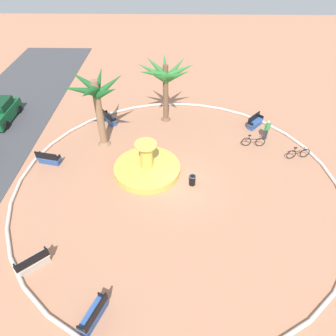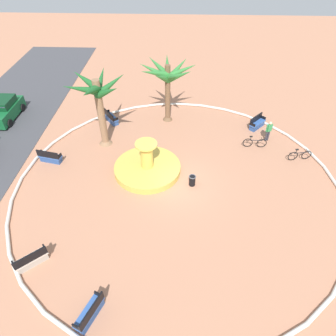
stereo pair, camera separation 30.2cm
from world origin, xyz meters
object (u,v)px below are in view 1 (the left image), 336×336
object	(u,v)px
palm_tree_by_curb	(165,76)
bench_west	(94,315)
palm_tree_near_fountain	(96,98)
bench_north	(33,263)
bench_east	(49,159)
bicycle_by_lamppost	(253,142)
person_cyclist_helmet	(267,129)
fountain	(147,168)
trash_bin	(192,180)
bench_southeast	(255,123)
parked_car_third	(1,112)
bicycle_red_frame	(298,153)
bench_southwest	(109,119)

from	to	relation	value
palm_tree_by_curb	bench_west	world-z (taller)	palm_tree_by_curb
palm_tree_near_fountain	bench_north	xyz separation A→B (m)	(-10.11, 1.58, -3.44)
palm_tree_by_curb	bench_east	xyz separation A→B (m)	(-5.74, 7.82, -3.44)
bicycle_by_lamppost	person_cyclist_helmet	distance (m)	1.48
fountain	trash_bin	bearing A→B (deg)	-112.02
bench_southeast	fountain	bearing A→B (deg)	124.26
bench_north	bench_southeast	size ratio (longest dim) A/B	1.02
bench_north	palm_tree_by_curb	bearing A→B (deg)	-24.05
trash_bin	bench_east	bearing A→B (deg)	78.83
person_cyclist_helmet	parked_car_third	bearing A→B (deg)	83.64
bench_west	bicycle_red_frame	xyz separation A→B (m)	(11.16, -11.96, 0.04)
bench_east	trash_bin	size ratio (longest dim) A/B	2.29
bench_north	trash_bin	distance (m)	9.91
palm_tree_by_curb	bicycle_by_lamppost	world-z (taller)	palm_tree_by_curb
palm_tree_near_fountain	trash_bin	bearing A→B (deg)	-123.29
palm_tree_by_curb	bench_southwest	bearing A→B (deg)	96.72
bicycle_by_lamppost	fountain	bearing A→B (deg)	111.52
bench_east	bench_southwest	size ratio (longest dim) A/B	1.06
fountain	bench_southeast	bearing A→B (deg)	-55.74
person_cyclist_helmet	trash_bin	bearing A→B (deg)	131.38
fountain	palm_tree_by_curb	distance (m)	7.41
bicycle_red_frame	bicycle_by_lamppost	world-z (taller)	same
palm_tree_near_fountain	palm_tree_by_curb	distance (m)	5.68
bicycle_red_frame	parked_car_third	xyz separation A→B (m)	(4.53, 22.72, 0.40)
palm_tree_by_curb	person_cyclist_helmet	bearing A→B (deg)	-109.20
bench_west	bench_east	bearing A→B (deg)	26.90
palm_tree_by_curb	bench_southwest	xyz separation A→B (m)	(-0.54, 4.57, -3.44)
trash_bin	palm_tree_by_curb	bearing A→B (deg)	13.75
bench_north	palm_tree_near_fountain	bearing A→B (deg)	-8.90
bench_southeast	bicycle_by_lamppost	bearing A→B (deg)	165.95
parked_car_third	palm_tree_by_curb	bearing A→B (deg)	-88.70
fountain	bench_north	bearing A→B (deg)	144.90
bicycle_by_lamppost	bench_southeast	bearing A→B (deg)	-14.05
palm_tree_near_fountain	trash_bin	xyz separation A→B (m)	(-4.17, -6.36, -3.40)
fountain	bench_southwest	bearing A→B (deg)	30.62
bench_southwest	bicycle_by_lamppost	bearing A→B (deg)	-104.93
bench_north	trash_bin	bearing A→B (deg)	-53.22
bicycle_by_lamppost	parked_car_third	world-z (taller)	parked_car_third
palm_tree_by_curb	bicycle_red_frame	bearing A→B (deg)	-117.35
fountain	bench_southwest	distance (m)	6.89
trash_bin	person_cyclist_helmet	xyz separation A→B (m)	(5.02, -5.70, 0.54)
bench_west	bench_southwest	xyz separation A→B (m)	(15.45, 1.96, 0.00)
bench_east	bench_southeast	bearing A→B (deg)	-71.99
fountain	person_cyclist_helmet	world-z (taller)	fountain
person_cyclist_helmet	palm_tree_by_curb	bearing A→B (deg)	70.80
trash_bin	person_cyclist_helmet	distance (m)	7.61
fountain	parked_car_third	bearing A→B (deg)	63.40
palm_tree_by_curb	bench_southwest	world-z (taller)	palm_tree_by_curb
bench_southwest	parked_car_third	size ratio (longest dim) A/B	0.39
bench_west	trash_bin	size ratio (longest dim) A/B	2.28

